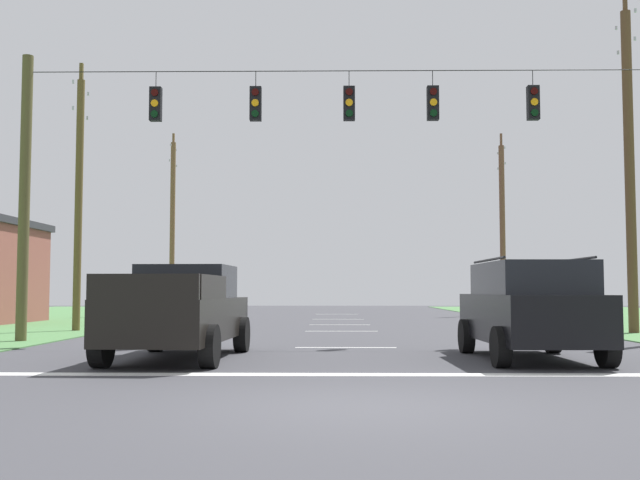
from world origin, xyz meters
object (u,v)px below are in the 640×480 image
Objects in this scene: distant_car_oncoming at (553,304)px; utility_pole_far_left at (172,223)px; distant_car_crossing_white at (143,306)px; utility_pole_mid_right at (629,164)px; utility_pole_mid_left at (79,195)px; suv_black at (529,308)px; overhead_signal_span at (346,176)px; pickup_truck at (181,312)px; utility_pole_far_right at (502,225)px.

distant_car_oncoming is 20.90m from utility_pole_far_left.
distant_car_crossing_white is 18.91m from utility_pole_mid_right.
utility_pole_mid_left is 0.92× the size of utility_pole_far_left.
suv_black is 0.47× the size of utility_pole_far_left.
overhead_signal_span is 3.77× the size of suv_black.
overhead_signal_span is 23.26m from utility_pole_far_left.
pickup_truck is at bearing -61.29° from utility_pole_mid_left.
utility_pole_far_left reaches higher than utility_pole_mid_left.
distant_car_crossing_white and distant_car_oncoming have the same top height.
overhead_signal_span is 10.67m from utility_pole_mid_left.
distant_car_crossing_white is 0.42× the size of utility_pole_far_left.
suv_black is 18.82m from distant_car_crossing_white.
distant_car_crossing_white is 0.46× the size of utility_pole_mid_left.
utility_pole_far_right is 18.72m from utility_pole_far_left.
suv_black is 19.46m from distant_car_oncoming.
utility_pole_mid_left is (-1.24, -4.28, 3.94)m from distant_car_crossing_white.
distant_car_oncoming is at bearing -22.87° from utility_pole_far_left.
overhead_signal_span is at bearing -30.14° from utility_pole_mid_left.
distant_car_crossing_white is (-7.99, 9.63, -3.78)m from overhead_signal_span.
utility_pole_mid_right reaches higher than distant_car_oncoming.
distant_car_crossing_white is at bearing -143.67° from utility_pole_far_right.
utility_pole_mid_left reaches higher than pickup_truck.
pickup_truck is 1.14× the size of suv_black.
overhead_signal_span is 16.85m from distant_car_oncoming.
pickup_truck is at bearing -115.27° from utility_pole_far_right.
suv_black is 11.95m from utility_pole_mid_right.
utility_pole_mid_left is at bearing 118.71° from pickup_truck.
utility_pole_mid_left reaches higher than distant_car_oncoming.
utility_pole_mid_right is (9.47, 4.21, 1.03)m from overhead_signal_span.
utility_pole_mid_left is at bearing -156.87° from distant_car_oncoming.
utility_pole_far_left is (-18.77, 17.10, -0.44)m from utility_pole_mid_right.
overhead_signal_span is 7.23m from suv_black.
utility_pole_far_right is (5.76, 27.58, 4.06)m from suv_black.
utility_pole_mid_right reaches higher than utility_pole_mid_left.
utility_pole_mid_right is 25.39m from utility_pole_far_left.
utility_pole_far_left reaches higher than pickup_truck.
distant_car_crossing_white is 0.41× the size of utility_pole_far_right.
utility_pole_mid_left reaches higher than overhead_signal_span.
distant_car_crossing_white is 5.94m from utility_pole_mid_left.
utility_pole_mid_left is at bearing -137.50° from utility_pole_far_right.
overhead_signal_span is at bearing -50.33° from distant_car_crossing_white.
utility_pole_mid_right is at bearing -90.41° from distant_car_oncoming.
overhead_signal_span is 1.93× the size of utility_pole_mid_left.
suv_black is 28.47m from utility_pole_far_right.
utility_pole_mid_right reaches higher than pickup_truck.
suv_black reaches higher than pickup_truck.
distant_car_oncoming is 10.03m from utility_pole_far_right.
utility_pole_mid_right reaches higher than utility_pole_far_right.
distant_car_oncoming is at bearing 54.49° from overhead_signal_span.
pickup_truck is at bearing -125.46° from distant_car_oncoming.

